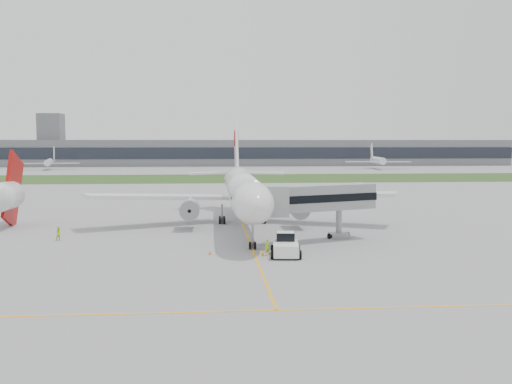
{
  "coord_description": "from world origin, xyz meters",
  "views": [
    {
      "loc": [
        -4.92,
        -82.1,
        12.77
      ],
      "look_at": [
        1.77,
        2.0,
        5.38
      ],
      "focal_mm": 40.0,
      "sensor_mm": 36.0,
      "label": 1
    }
  ],
  "objects": [
    {
      "name": "safety_cone_left",
      "position": [
        -5.09,
        -18.09,
        0.24
      ],
      "size": [
        0.35,
        0.35,
        0.48
      ],
      "primitive_type": "cone",
      "color": "orange",
      "rests_on": "ground"
    },
    {
      "name": "pushback_tug",
      "position": [
        3.44,
        -19.14,
        1.17
      ],
      "size": [
        3.79,
        5.22,
        2.54
      ],
      "rotation": [
        0.0,
        0.0,
        -0.1
      ],
      "color": "white",
      "rests_on": "ground"
    },
    {
      "name": "neighbor_aircraft",
      "position": [
        -35.51,
        3.73,
        4.86
      ],
      "size": [
        4.29,
        14.96,
        12.27
      ],
      "rotation": [
        0.0,
        0.0,
        -0.01
      ],
      "color": "#A00B09",
      "rests_on": "ground"
    },
    {
      "name": "jet_bridge",
      "position": [
        8.31,
        -10.28,
        5.55
      ],
      "size": [
        15.62,
        9.76,
        7.51
      ],
      "rotation": [
        0.0,
        0.0,
        0.37
      ],
      "color": "gray",
      "rests_on": "ground"
    },
    {
      "name": "airliner",
      "position": [
        0.0,
        4.87,
        5.66
      ],
      "size": [
        48.13,
        53.95,
        17.88
      ],
      "color": "white",
      "rests_on": "ground"
    },
    {
      "name": "terminal_building",
      "position": [
        0.0,
        229.87,
        7.0
      ],
      "size": [
        320.0,
        22.3,
        14.0
      ],
      "color": "slate",
      "rests_on": "ground"
    },
    {
      "name": "grass_strip",
      "position": [
        0.0,
        120.0,
        0.01
      ],
      "size": [
        600.0,
        50.0,
        0.02
      ],
      "primitive_type": "cube",
      "color": "#22451A",
      "rests_on": "ground"
    },
    {
      "name": "apron_markings",
      "position": [
        0.0,
        -5.0,
        0.0
      ],
      "size": [
        70.0,
        70.0,
        0.04
      ],
      "primitive_type": null,
      "color": "#FBAD15",
      "rests_on": "ground"
    },
    {
      "name": "distant_aircraft_right",
      "position": [
        74.96,
        185.54,
        0.0
      ],
      "size": [
        34.02,
        30.84,
        11.84
      ],
      "primitive_type": null,
      "rotation": [
        0.0,
        0.0,
        -0.12
      ],
      "color": "white",
      "rests_on": "ground"
    },
    {
      "name": "distant_aircraft_left",
      "position": [
        -79.66,
        188.38,
        0.0
      ],
      "size": [
        31.38,
        28.91,
        10.35
      ],
      "primitive_type": null,
      "rotation": [
        0.0,
        0.0,
        0.21
      ],
      "color": "white",
      "rests_on": "ground"
    },
    {
      "name": "control_tower",
      "position": [
        -90.0,
        232.0,
        0.0
      ],
      "size": [
        12.0,
        12.0,
        56.0
      ],
      "primitive_type": null,
      "color": "slate",
      "rests_on": "ground"
    },
    {
      "name": "ground",
      "position": [
        0.0,
        0.0,
        0.0
      ],
      "size": [
        600.0,
        600.0,
        0.0
      ],
      "primitive_type": "plane",
      "color": "#949497",
      "rests_on": "ground"
    },
    {
      "name": "safety_cone_right",
      "position": [
        0.84,
        -19.24,
        0.28
      ],
      "size": [
        0.41,
        0.41,
        0.57
      ],
      "primitive_type": "cone",
      "color": "orange",
      "rests_on": "ground"
    },
    {
      "name": "ground_crew_near",
      "position": [
        1.35,
        -18.73,
        0.94
      ],
      "size": [
        0.82,
        0.78,
        1.89
      ],
      "primitive_type": "imported",
      "rotation": [
        0.0,
        0.0,
        3.8
      ],
      "color": "#A3E225",
      "rests_on": "ground"
    },
    {
      "name": "ground_crew_far",
      "position": [
        -24.68,
        -6.97,
        0.91
      ],
      "size": [
        1.12,
        1.08,
        1.81
      ],
      "primitive_type": "imported",
      "rotation": [
        0.0,
        0.0,
        0.64
      ],
      "color": "#C8FF2A",
      "rests_on": "ground"
    }
  ]
}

